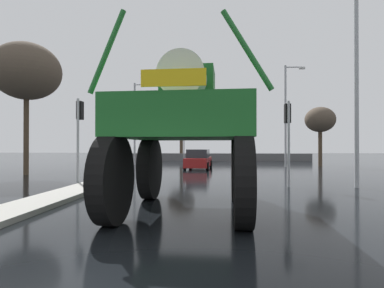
# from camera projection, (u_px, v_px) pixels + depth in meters

# --- Properties ---
(ground_plane) EXTENTS (120.00, 120.00, 0.00)m
(ground_plane) POSITION_uv_depth(u_px,v_px,m) (196.00, 171.00, 21.61)
(ground_plane) COLOR black
(median_island) EXTENTS (1.38, 10.62, 0.15)m
(median_island) POSITION_uv_depth(u_px,v_px,m) (46.00, 200.00, 9.61)
(median_island) COLOR #9E9B93
(median_island) RESTS_ON ground
(oversize_sprayer) EXTENTS (4.04, 5.61, 4.76)m
(oversize_sprayer) POSITION_uv_depth(u_px,v_px,m) (186.00, 130.00, 8.47)
(oversize_sprayer) COLOR black
(oversize_sprayer) RESTS_ON ground
(sedan_ahead) EXTENTS (2.14, 4.22, 1.52)m
(sedan_ahead) POSITION_uv_depth(u_px,v_px,m) (198.00, 160.00, 24.07)
(sedan_ahead) COLOR maroon
(sedan_ahead) RESTS_ON ground
(traffic_signal_near_left) EXTENTS (0.24, 0.54, 3.93)m
(traffic_signal_near_left) POSITION_uv_depth(u_px,v_px,m) (79.00, 122.00, 14.19)
(traffic_signal_near_left) COLOR #A8AAAF
(traffic_signal_near_left) RESTS_ON ground
(traffic_signal_near_right) EXTENTS (0.24, 0.54, 3.72)m
(traffic_signal_near_right) POSITION_uv_depth(u_px,v_px,m) (288.00, 124.00, 13.52)
(traffic_signal_near_right) COLOR #A8AAAF
(traffic_signal_near_right) RESTS_ON ground
(traffic_signal_far_left) EXTENTS (0.24, 0.55, 3.43)m
(traffic_signal_far_left) POSITION_uv_depth(u_px,v_px,m) (184.00, 139.00, 32.72)
(traffic_signal_far_left) COLOR #A8AAAF
(traffic_signal_far_left) RESTS_ON ground
(streetlight_near_right) EXTENTS (1.70, 0.24, 8.68)m
(streetlight_near_right) POSITION_uv_depth(u_px,v_px,m) (359.00, 75.00, 13.08)
(streetlight_near_right) COLOR #A8AAAF
(streetlight_near_right) RESTS_ON ground
(streetlight_far_left) EXTENTS (2.30, 0.24, 7.77)m
(streetlight_far_left) POSITION_uv_depth(u_px,v_px,m) (137.00, 119.00, 29.38)
(streetlight_far_left) COLOR #A8AAAF
(streetlight_far_left) RESTS_ON ground
(streetlight_far_right) EXTENTS (1.71, 0.24, 8.64)m
(streetlight_far_right) POSITION_uv_depth(u_px,v_px,m) (287.00, 111.00, 26.28)
(streetlight_far_right) COLOR #A8AAAF
(streetlight_far_right) RESTS_ON ground
(bare_tree_left) EXTENTS (4.13, 4.13, 8.16)m
(bare_tree_left) POSITION_uv_depth(u_px,v_px,m) (26.00, 72.00, 19.15)
(bare_tree_left) COLOR #473828
(bare_tree_left) RESTS_ON ground
(bare_tree_right) EXTENTS (2.63, 2.63, 5.25)m
(bare_tree_right) POSITION_uv_depth(u_px,v_px,m) (320.00, 120.00, 27.44)
(bare_tree_right) COLOR #473828
(bare_tree_right) RESTS_ON ground
(bare_tree_far_center) EXTENTS (3.48, 3.48, 6.78)m
(bare_tree_far_center) POSITION_uv_depth(u_px,v_px,m) (181.00, 119.00, 39.02)
(bare_tree_far_center) COLOR #473828
(bare_tree_far_center) RESTS_ON ground
(roadside_barrier) EXTENTS (25.34, 0.24, 0.90)m
(roadside_barrier) POSITION_uv_depth(u_px,v_px,m) (203.00, 157.00, 36.94)
(roadside_barrier) COLOR #59595B
(roadside_barrier) RESTS_ON ground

